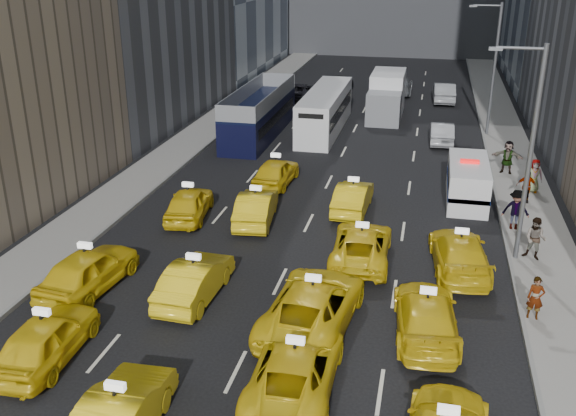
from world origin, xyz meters
name	(u,v)px	position (x,y,z in m)	size (l,w,h in m)	color
ground	(215,413)	(0.00, 0.00, 0.00)	(160.00, 160.00, 0.00)	black
sidewalk_west	(186,145)	(-10.50, 25.00, 0.07)	(3.00, 90.00, 0.15)	gray
sidewalk_east	(514,166)	(10.50, 25.00, 0.07)	(3.00, 90.00, 0.15)	gray
curb_west	(207,146)	(-9.05, 25.00, 0.09)	(0.15, 90.00, 0.18)	slate
curb_east	(489,164)	(9.05, 25.00, 0.09)	(0.15, 90.00, 0.18)	slate
streetlight_near	(528,149)	(9.18, 12.00, 4.92)	(2.15, 0.22, 9.00)	#595B60
streetlight_far	(493,65)	(9.18, 32.00, 4.92)	(2.15, 0.22, 9.00)	#595B60
taxi_4	(46,339)	(-6.05, 1.30, 0.77)	(1.83, 4.55, 1.55)	yellow
taxi_6	(295,367)	(1.98, 1.62, 0.74)	(2.44, 5.30, 1.47)	yellow
taxi_8	(88,270)	(-7.03, 5.76, 0.83)	(1.96, 4.87, 1.66)	yellow
taxi_9	(195,280)	(-2.82, 6.07, 0.75)	(1.59, 4.56, 1.50)	yellow
taxi_10	(313,305)	(1.86, 5.12, 0.83)	(2.76, 5.98, 1.66)	yellow
taxi_11	(426,315)	(5.70, 5.43, 0.74)	(2.07, 5.09, 1.48)	yellow
taxi_12	(189,203)	(-5.83, 13.37, 0.75)	(1.78, 4.42, 1.51)	yellow
taxi_13	(256,207)	(-2.51, 13.60, 0.76)	(1.60, 4.60, 1.52)	yellow
taxi_14	(361,245)	(2.92, 10.55, 0.71)	(2.37, 5.13, 1.43)	yellow
taxi_15	(460,253)	(6.92, 10.58, 0.76)	(2.13, 5.25, 1.52)	yellow
taxi_16	(276,172)	(-2.81, 18.89, 0.76)	(1.78, 4.44, 1.51)	yellow
taxi_17	(353,197)	(1.85, 16.01, 0.73)	(1.55, 4.44, 1.46)	yellow
nypd_van	(467,182)	(7.48, 18.73, 1.00)	(2.41, 5.32, 2.22)	silver
double_decker	(260,112)	(-6.37, 28.68, 1.64)	(4.12, 11.65, 3.32)	black
city_bus	(325,111)	(-2.10, 30.99, 1.43)	(3.48, 11.39, 2.90)	silver
box_truck	(387,96)	(1.88, 36.10, 1.64)	(2.70, 7.34, 3.32)	white
misc_car_0	(442,133)	(6.17, 29.51, 0.71)	(1.50, 4.31, 1.42)	#ADAFB5
misc_car_1	(300,91)	(-5.99, 41.00, 0.67)	(2.21, 4.80, 1.33)	black
misc_car_2	(400,85)	(2.43, 44.96, 0.77)	(2.17, 5.33, 1.55)	slate
misc_car_3	(341,83)	(-2.97, 44.81, 0.75)	(1.78, 4.42, 1.51)	black
misc_car_4	(444,92)	(6.32, 42.44, 0.83)	(1.75, 5.02, 1.65)	#96999D
pedestrian_0	(536,298)	(9.40, 7.10, 0.95)	(0.58, 0.38, 1.59)	gray
pedestrian_1	(535,239)	(9.99, 12.00, 1.07)	(0.89, 0.49, 1.84)	gray
pedestrian_2	(516,210)	(9.51, 15.10, 1.10)	(1.23, 0.51, 1.91)	gray
pedestrian_3	(526,186)	(10.39, 18.78, 1.00)	(0.99, 0.45, 1.69)	gray
pedestrian_4	(534,176)	(10.96, 20.45, 1.06)	(0.88, 0.48, 1.81)	gray
pedestrian_5	(508,157)	(9.87, 23.42, 1.11)	(1.77, 0.51, 1.91)	gray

